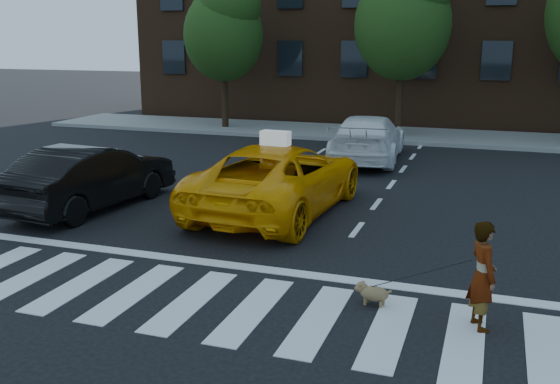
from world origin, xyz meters
name	(u,v)px	position (x,y,z in m)	size (l,w,h in m)	color
ground	(191,301)	(0.00, 0.00, 0.00)	(120.00, 120.00, 0.00)	black
crosswalk	(191,301)	(0.00, 0.00, 0.01)	(13.00, 2.40, 0.01)	silver
stop_line	(233,265)	(0.00, 1.60, 0.01)	(12.00, 0.30, 0.01)	silver
sidewalk_far	(387,134)	(0.00, 17.50, 0.07)	(30.00, 4.00, 0.15)	slate
tree_left	(224,25)	(-6.97, 17.00, 4.44)	(3.39, 3.38, 6.50)	black
tree_mid	(404,12)	(0.53, 17.00, 4.85)	(3.69, 3.69, 7.10)	black
taxi	(278,178)	(-0.42, 5.22, 0.79)	(2.61, 5.67, 1.58)	#F09A05
black_sedan	(91,177)	(-4.65, 4.09, 0.75)	(1.58, 4.54, 1.50)	black
white_suv	(368,138)	(0.28, 11.97, 0.74)	(2.09, 5.13, 1.49)	white
woman	(483,275)	(4.16, 0.49, 0.76)	(0.56, 0.37, 1.53)	#999999
dog	(372,293)	(2.61, 0.76, 0.20)	(0.59, 0.29, 0.34)	olive
taxi_sign	(275,138)	(-0.42, 5.02, 1.74)	(0.65, 0.28, 0.32)	white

